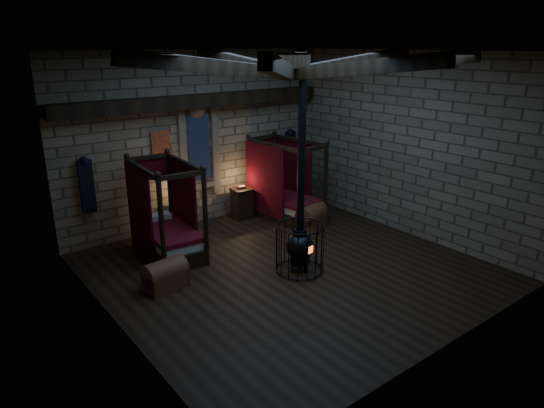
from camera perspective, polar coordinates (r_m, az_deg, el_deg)
room at (r=9.00m, az=1.79°, el=14.61°), size 7.02×7.02×4.29m
bed_left at (r=10.64m, az=-12.27°, el=-3.20°), size 1.15×2.00×2.01m
bed_right at (r=12.55m, az=1.38°, el=0.61°), size 1.19×2.02×2.03m
trunk_left at (r=9.29m, az=-12.44°, el=-8.18°), size 0.82×0.58×0.57m
trunk_right at (r=11.95m, az=4.63°, el=-1.55°), size 0.96×0.79×0.61m
nightstand_left at (r=11.71m, az=-10.50°, el=-1.49°), size 0.55×0.53×0.98m
nightstand_right at (r=12.55m, az=-3.57°, el=0.12°), size 0.52×0.50×0.86m
stove at (r=9.57m, az=3.29°, el=-4.60°), size 0.96×0.96×4.05m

